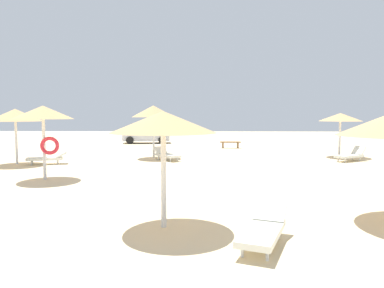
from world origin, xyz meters
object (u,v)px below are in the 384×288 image
at_px(parasol_2, 163,123).
at_px(parasol_3, 340,117).
at_px(lounger_1, 48,158).
at_px(parked_car, 146,134).
at_px(parasol_1, 15,115).
at_px(parasol_5, 43,114).
at_px(bench_0, 230,143).
at_px(parasol_0, 153,112).
at_px(lounger_2, 263,229).
at_px(lounger_0, 166,154).
at_px(lounger_3, 351,155).

xyz_separation_m(parasol_2, parasol_3, (8.84, 13.58, -0.00)).
xyz_separation_m(lounger_1, parked_car, (2.80, 13.47, 0.51)).
distance_m(parasol_1, parasol_3, 17.70).
xyz_separation_m(parasol_2, parasol_5, (-5.22, 5.79, 0.20)).
xyz_separation_m(bench_0, parked_car, (-7.00, 4.47, 0.48)).
bearing_deg(parasol_3, parasol_2, -123.06).
height_order(parasol_1, lounger_1, parasol_1).
relative_size(parasol_0, parasol_2, 1.17).
bearing_deg(parasol_1, lounger_2, -46.23).
xyz_separation_m(parasol_3, lounger_2, (-6.81, -14.63, -2.01)).
relative_size(parasol_3, lounger_0, 1.36).
bearing_deg(parasol_2, lounger_0, 95.55).
bearing_deg(parasol_0, parasol_2, -81.18).
bearing_deg(lounger_1, parked_car, 78.26).
height_order(parasol_2, lounger_0, parasol_2).
xyz_separation_m(parasol_0, bench_0, (4.84, 6.21, -2.31)).
bearing_deg(parasol_5, parked_car, 86.48).
bearing_deg(lounger_2, parasol_2, 152.71).
distance_m(parasol_2, parasol_3, 16.20).
relative_size(parasol_2, parasol_3, 1.00).
xyz_separation_m(parasol_3, bench_0, (-5.98, 5.40, -1.97)).
distance_m(parasol_0, parasol_2, 12.92).
bearing_deg(lounger_3, lounger_1, -173.91).
distance_m(parasol_1, bench_0, 14.66).
distance_m(lounger_1, parked_car, 13.77).
bearing_deg(lounger_0, parasol_3, 10.34).
distance_m(parasol_3, parasol_5, 16.08).
bearing_deg(parasol_3, bench_0, 137.93).
height_order(parasol_5, lounger_3, parasol_5).
bearing_deg(lounger_1, parasol_3, 12.85).
bearing_deg(parasol_0, parasol_3, 4.29).
relative_size(lounger_1, lounger_2, 1.01).
bearing_deg(lounger_2, bench_0, 87.63).
xyz_separation_m(lounger_1, lounger_3, (15.68, 1.67, 0.01)).
distance_m(bench_0, parked_car, 8.32).
bearing_deg(parasol_5, lounger_2, -43.29).
bearing_deg(parasol_2, lounger_3, 53.14).
height_order(parasol_3, lounger_2, parasol_3).
xyz_separation_m(parasol_2, lounger_1, (-6.94, 9.98, -2.01)).
height_order(parasol_5, lounger_2, parasol_5).
bearing_deg(lounger_0, lounger_2, -76.08).
distance_m(parasol_5, lounger_3, 15.31).
xyz_separation_m(lounger_0, parked_car, (-2.99, 11.69, 0.51)).
height_order(parasol_0, parked_car, parasol_0).
distance_m(parasol_0, bench_0, 8.21).
xyz_separation_m(parasol_2, lounger_0, (-1.14, 11.76, -2.01)).
bearing_deg(lounger_2, lounger_3, 62.16).
xyz_separation_m(lounger_2, bench_0, (0.83, 20.02, 0.03)).
bearing_deg(parasol_5, parasol_1, 128.17).
bearing_deg(lounger_0, parasol_5, -124.35).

